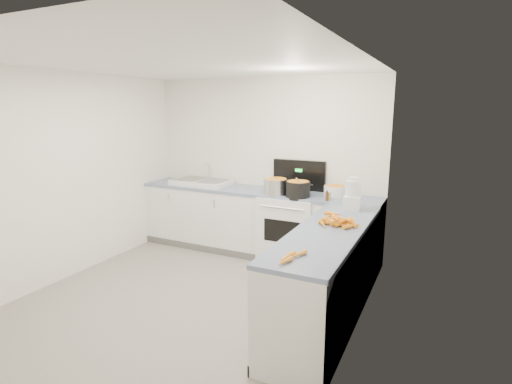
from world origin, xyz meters
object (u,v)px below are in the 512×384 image
at_px(sink, 202,182).
at_px(mixing_bowl, 335,191).
at_px(stove, 291,227).
at_px(spice_jar, 329,196).
at_px(steel_pot, 276,187).
at_px(food_processor, 352,196).
at_px(black_pot, 298,190).
at_px(extract_bottle, 327,197).

height_order(sink, mixing_bowl, sink).
relative_size(stove, mixing_bowl, 4.61).
height_order(stove, mixing_bowl, stove).
height_order(sink, spice_jar, sink).
bearing_deg(mixing_bowl, sink, -177.59).
xyz_separation_m(steel_pot, spice_jar, (0.73, -0.01, -0.05)).
distance_m(spice_jar, food_processor, 0.53).
bearing_deg(black_pot, sink, 173.97).
bearing_deg(extract_bottle, sink, 173.63).
bearing_deg(mixing_bowl, spice_jar, -94.03).
height_order(stove, black_pot, stove).
xyz_separation_m(black_pot, extract_bottle, (0.40, -0.05, -0.04)).
height_order(stove, extract_bottle, stove).
relative_size(black_pot, food_processor, 0.84).
relative_size(steel_pot, food_processor, 0.84).
distance_m(steel_pot, spice_jar, 0.73).
bearing_deg(spice_jar, sink, 175.31).
xyz_separation_m(steel_pot, black_pot, (0.32, -0.01, -0.00)).
height_order(sink, steel_pot, sink).
bearing_deg(extract_bottle, mixing_bowl, 85.82).
relative_size(extract_bottle, spice_jar, 1.09).
xyz_separation_m(stove, steel_pot, (-0.17, -0.14, 0.56)).
height_order(black_pot, spice_jar, black_pot).
bearing_deg(food_processor, mixing_bowl, 120.08).
bearing_deg(black_pot, extract_bottle, -7.72).
bearing_deg(mixing_bowl, steel_pot, -162.18).
relative_size(stove, extract_bottle, 13.02).
xyz_separation_m(stove, sink, (-1.45, 0.02, 0.50)).
height_order(sink, food_processor, food_processor).
bearing_deg(sink, black_pot, -6.03).
bearing_deg(mixing_bowl, extract_bottle, -94.18).
relative_size(stove, steel_pot, 4.29).
xyz_separation_m(sink, extract_bottle, (2.00, -0.22, 0.01)).
distance_m(stove, spice_jar, 0.77).
bearing_deg(steel_pot, spice_jar, -0.80).
bearing_deg(food_processor, sink, 167.43).
xyz_separation_m(mixing_bowl, food_processor, (0.36, -0.62, 0.09)).
distance_m(sink, steel_pot, 1.29).
bearing_deg(mixing_bowl, stove, -169.97).
height_order(stove, sink, stove).
bearing_deg(mixing_bowl, black_pot, -149.24).
bearing_deg(steel_pot, stove, 38.38).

